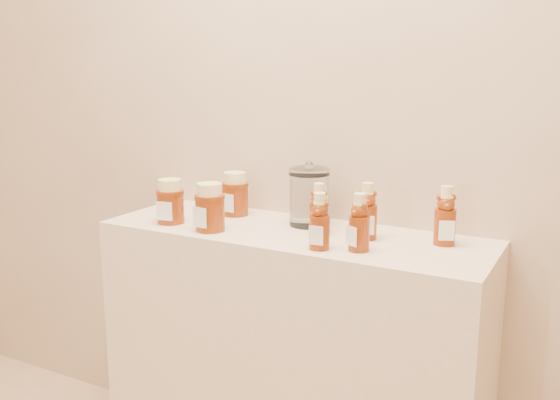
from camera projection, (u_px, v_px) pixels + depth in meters
The scene contains 11 objects.
wall_back at pixel (322, 79), 1.97m from camera, with size 3.50×0.02×2.70m, color tan.
display_table at pixel (292, 367), 1.99m from camera, with size 1.20×0.40×0.90m, color beige.
bear_bottle_back_left at pixel (319, 206), 1.85m from camera, with size 0.06×0.06×0.17m, color #642007, non-canonical shape.
bear_bottle_back_mid at pixel (367, 207), 1.80m from camera, with size 0.06×0.06×0.19m, color #642007, non-canonical shape.
bear_bottle_back_right at pixel (446, 212), 1.74m from camera, with size 0.06×0.06×0.19m, color #642007, non-canonical shape.
bear_bottle_front_left at pixel (320, 217), 1.70m from camera, with size 0.06×0.06×0.18m, color #642007, non-canonical shape.
bear_bottle_front_right at pixel (359, 219), 1.68m from camera, with size 0.06×0.06×0.18m, color #642007, non-canonical shape.
honey_jar_left at pixel (170, 201), 1.98m from camera, with size 0.09×0.09×0.14m, color #642007, non-canonical shape.
honey_jar_back at pixel (235, 194), 2.09m from camera, with size 0.09×0.09×0.15m, color #642007, non-canonical shape.
honey_jar_front at pixel (210, 207), 1.89m from camera, with size 0.09×0.09×0.15m, color #642007, non-canonical shape.
glass_canister at pixel (309, 194), 1.95m from camera, with size 0.13×0.13×0.20m, color white, non-canonical shape.
Camera 1 is at (0.84, -0.08, 1.40)m, focal length 40.00 mm.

